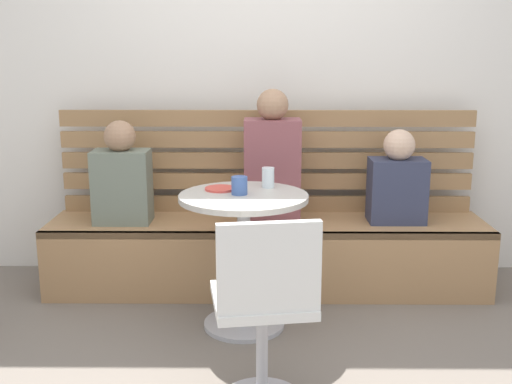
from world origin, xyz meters
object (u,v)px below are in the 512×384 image
Objects in this scene: person_adult at (272,163)px; person_child_left at (397,182)px; white_chair at (265,307)px; cup_water_clear at (268,177)px; cup_mug_blue at (239,186)px; plate_small at (221,189)px; booth_bench at (267,255)px; cafe_table at (244,235)px; person_child_middle at (122,178)px.

person_adult reaches higher than person_child_left.
white_chair and cup_water_clear have the same top height.
cup_mug_blue is at bearing 98.91° from white_chair.
plate_small is at bearing 134.42° from cup_mug_blue.
white_chair is at bearing -90.98° from booth_bench.
person_child_middle reaches higher than cafe_table.
person_child_left is at bearing 22.92° from plate_small.
cup_water_clear is at bearing 53.76° from cafe_table.
person_adult is 1.30× the size of person_child_middle.
white_chair is at bearing -57.32° from person_child_middle.
white_chair is 1.36× the size of person_child_middle.
person_child_left reaches higher than cafe_table.
cup_mug_blue is at bearing -107.87° from person_adult.
white_chair reaches higher than booth_bench.
cup_mug_blue reaches higher than cafe_table.
person_child_left is 0.89m from cup_water_clear.
cup_water_clear is (-0.03, -0.39, -0.01)m from person_adult.
plate_small is (0.63, -0.42, 0.03)m from person_child_middle.
cup_mug_blue is at bearing -131.04° from cup_water_clear.
cup_mug_blue is 0.56× the size of plate_small.
person_child_left is 5.21× the size of cup_water_clear.
person_child_middle is at bearing 122.68° from white_chair.
person_child_middle reaches higher than cup_water_clear.
person_child_middle is 0.76m from plate_small.
cafe_table is 1.29× the size of person_child_left.
cup_mug_blue is at bearing -45.58° from plate_small.
cup_water_clear is (0.15, 0.17, 0.01)m from cup_mug_blue.
white_chair is 5.00× the size of plate_small.
cup_mug_blue is at bearing -149.69° from person_child_left.
cup_water_clear is 0.65× the size of plate_small.
cup_mug_blue is (0.73, -0.53, 0.07)m from person_child_middle.
person_adult reaches higher than cup_water_clear.
person_child_left is (0.79, 0.00, 0.47)m from booth_bench.
person_adult is 0.59m from cup_mug_blue.
booth_bench is at bearing 89.74° from cup_water_clear.
cafe_table is 0.35m from cup_water_clear.
cup_mug_blue is 0.23m from cup_water_clear.
person_child_left reaches higher than plate_small.
person_child_left reaches higher than cup_water_clear.
person_child_middle is at bearing 146.28° from plate_small.
cup_mug_blue is (-0.13, 0.82, 0.32)m from white_chair.
person_adult is 4.78× the size of plate_small.
booth_bench is at bearing 76.84° from cafe_table.
cup_mug_blue is at bearing 172.69° from cafe_table.
booth_bench is 3.32× the size of person_adult.
person_child_left is (0.76, -0.01, -0.12)m from person_adult.
cup_water_clear is (0.88, -0.36, 0.08)m from person_child_middle.
cup_water_clear is at bearing 14.00° from plate_small.
cafe_table is 0.28m from plate_small.
person_child_middle is (-0.91, -0.03, -0.09)m from person_adult.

